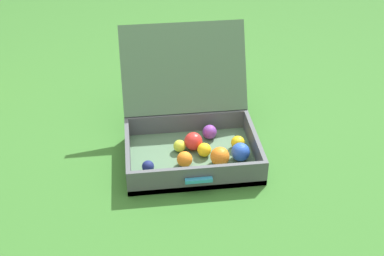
# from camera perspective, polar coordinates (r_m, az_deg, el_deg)

# --- Properties ---
(ground_plane) EXTENTS (16.00, 16.00, 0.00)m
(ground_plane) POSITION_cam_1_polar(r_m,az_deg,el_deg) (2.26, 1.29, -3.31)
(ground_plane) COLOR #336B28
(open_suitcase) EXTENTS (0.57, 0.63, 0.48)m
(open_suitcase) POSITION_cam_1_polar(r_m,az_deg,el_deg) (2.25, 0.06, -0.20)
(open_suitcase) COLOR #4C7051
(open_suitcase) RESTS_ON ground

